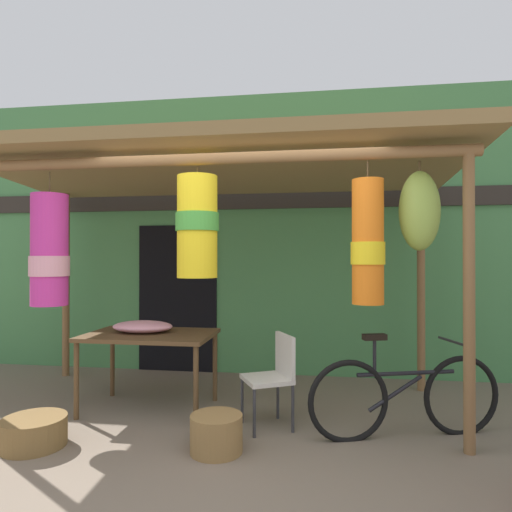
{
  "coord_description": "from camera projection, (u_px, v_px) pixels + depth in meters",
  "views": [
    {
      "loc": [
        0.71,
        -3.26,
        1.54
      ],
      "look_at": [
        0.0,
        1.57,
        1.57
      ],
      "focal_mm": 31.0,
      "sensor_mm": 36.0,
      "label": 1
    }
  ],
  "objects": [
    {
      "name": "ground_plane",
      "position": [
        225.0,
        463.0,
        3.32
      ],
      "size": [
        30.0,
        30.0,
        0.0
      ],
      "primitive_type": "plane",
      "color": "#756656"
    },
    {
      "name": "shop_facade",
      "position": [
        268.0,
        234.0,
        6.03
      ],
      "size": [
        12.23,
        0.29,
        3.76
      ],
      "color": "#47844C",
      "rests_on": "ground_plane"
    },
    {
      "name": "market_stall_canopy",
      "position": [
        216.0,
        185.0,
        4.5
      ],
      "size": [
        5.0,
        2.2,
        2.66
      ],
      "color": "brown",
      "rests_on": "ground_plane"
    },
    {
      "name": "display_table",
      "position": [
        150.0,
        341.0,
        4.51
      ],
      "size": [
        1.28,
        0.84,
        0.78
      ],
      "color": "brown",
      "rests_on": "ground_plane"
    },
    {
      "name": "flower_heap_on_table",
      "position": [
        144.0,
        327.0,
        4.57
      ],
      "size": [
        0.63,
        0.44,
        0.12
      ],
      "color": "pink",
      "rests_on": "display_table"
    },
    {
      "name": "folding_chair",
      "position": [
        275.0,
        372.0,
        4.05
      ],
      "size": [
        0.54,
        0.54,
        0.84
      ],
      "color": "beige",
      "rests_on": "ground_plane"
    },
    {
      "name": "wicker_basket_by_table",
      "position": [
        216.0,
        433.0,
        3.51
      ],
      "size": [
        0.42,
        0.42,
        0.29
      ],
      "primitive_type": "cylinder",
      "color": "olive",
      "rests_on": "ground_plane"
    },
    {
      "name": "wicker_basket_spare",
      "position": [
        34.0,
        432.0,
        3.62
      ],
      "size": [
        0.51,
        0.51,
        0.24
      ],
      "primitive_type": "cylinder",
      "color": "brown",
      "rests_on": "ground_plane"
    },
    {
      "name": "parked_bicycle",
      "position": [
        406.0,
        397.0,
        3.81
      ],
      "size": [
        1.69,
        0.62,
        0.92
      ],
      "color": "black",
      "rests_on": "ground_plane"
    }
  ]
}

